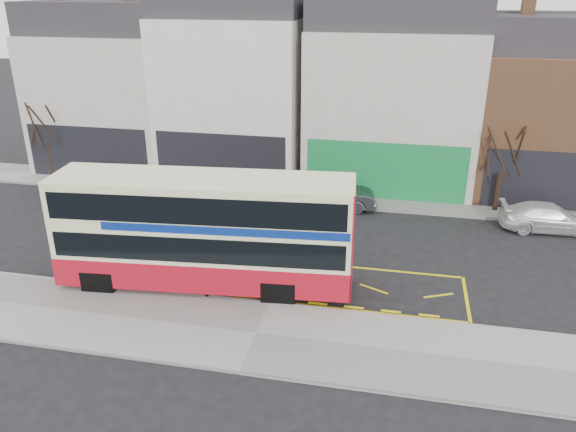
% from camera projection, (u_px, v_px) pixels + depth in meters
% --- Properties ---
extents(ground, '(120.00, 120.00, 0.00)m').
position_uv_depth(ground, '(272.00, 301.00, 20.57)').
color(ground, black).
rests_on(ground, ground).
extents(pavement, '(40.00, 4.00, 0.15)m').
position_uv_depth(pavement, '(256.00, 334.00, 18.46)').
color(pavement, gray).
rests_on(pavement, ground).
extents(kerb, '(40.00, 0.15, 0.15)m').
position_uv_depth(kerb, '(270.00, 304.00, 20.20)').
color(kerb, gray).
rests_on(kerb, ground).
extents(far_pavement, '(50.00, 3.00, 0.15)m').
position_uv_depth(far_pavement, '(318.00, 195.00, 30.47)').
color(far_pavement, gray).
rests_on(far_pavement, ground).
extents(road_markings, '(14.00, 3.40, 0.01)m').
position_uv_depth(road_markings, '(281.00, 279.00, 22.01)').
color(road_markings, yellow).
rests_on(road_markings, ground).
extents(terrace_far_left, '(8.00, 8.01, 10.80)m').
position_uv_depth(terrace_far_left, '(115.00, 86.00, 34.76)').
color(terrace_far_left, beige).
rests_on(terrace_far_left, ground).
extents(terrace_left, '(8.00, 8.01, 11.80)m').
position_uv_depth(terrace_left, '(238.00, 82.00, 33.07)').
color(terrace_left, beige).
rests_on(terrace_left, ground).
extents(terrace_green_shop, '(9.00, 8.01, 11.30)m').
position_uv_depth(terrace_green_shop, '(393.00, 92.00, 31.48)').
color(terrace_green_shop, beige).
rests_on(terrace_green_shop, ground).
extents(terrace_right, '(9.00, 8.01, 10.30)m').
position_uv_depth(terrace_right, '(563.00, 108.00, 29.99)').
color(terrace_right, '#99613D').
rests_on(terrace_right, ground).
extents(double_decker_bus, '(11.14, 3.48, 4.38)m').
position_uv_depth(double_decker_bus, '(206.00, 231.00, 20.72)').
color(double_decker_bus, beige).
rests_on(double_decker_bus, ground).
extents(bus_stop_post, '(0.82, 0.15, 3.28)m').
position_uv_depth(bus_stop_post, '(206.00, 248.00, 19.83)').
color(bus_stop_post, black).
rests_on(bus_stop_post, pavement).
extents(car_silver, '(3.93, 2.32, 1.26)m').
position_uv_depth(car_silver, '(102.00, 187.00, 30.09)').
color(car_silver, silver).
rests_on(car_silver, ground).
extents(car_grey, '(4.81, 2.49, 1.51)m').
position_uv_depth(car_grey, '(330.00, 195.00, 28.55)').
color(car_grey, '#44484C').
rests_on(car_grey, ground).
extents(car_white, '(4.52, 2.07, 1.28)m').
position_uv_depth(car_white, '(549.00, 218.00, 26.15)').
color(car_white, white).
rests_on(car_white, ground).
extents(street_tree_left, '(2.65, 2.65, 5.72)m').
position_uv_depth(street_tree_left, '(43.00, 112.00, 32.06)').
color(street_tree_left, black).
rests_on(street_tree_left, ground).
extents(street_tree_right, '(2.62, 2.62, 5.66)m').
position_uv_depth(street_tree_right, '(506.00, 138.00, 26.94)').
color(street_tree_right, black).
rests_on(street_tree_right, ground).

